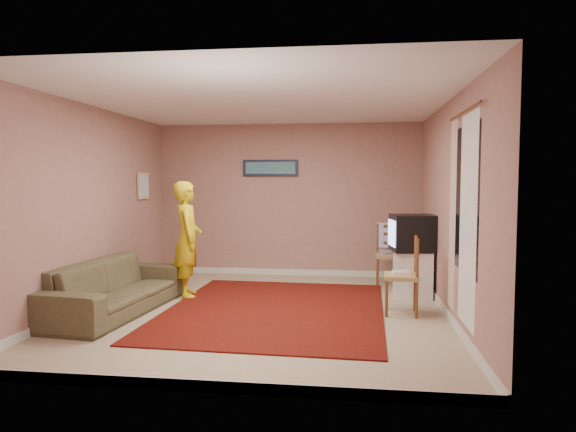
# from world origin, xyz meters

# --- Properties ---
(ground) EXTENTS (5.00, 5.00, 0.00)m
(ground) POSITION_xyz_m (0.00, 0.00, 0.00)
(ground) COLOR tan
(ground) RESTS_ON ground
(wall_back) EXTENTS (4.50, 0.02, 2.60)m
(wall_back) POSITION_xyz_m (0.00, 2.50, 1.30)
(wall_back) COLOR #A3756B
(wall_back) RESTS_ON ground
(wall_front) EXTENTS (4.50, 0.02, 2.60)m
(wall_front) POSITION_xyz_m (0.00, -2.50, 1.30)
(wall_front) COLOR #A3756B
(wall_front) RESTS_ON ground
(wall_left) EXTENTS (0.02, 5.00, 2.60)m
(wall_left) POSITION_xyz_m (-2.25, 0.00, 1.30)
(wall_left) COLOR #A3756B
(wall_left) RESTS_ON ground
(wall_right) EXTENTS (0.02, 5.00, 2.60)m
(wall_right) POSITION_xyz_m (2.25, 0.00, 1.30)
(wall_right) COLOR #A3756B
(wall_right) RESTS_ON ground
(ceiling) EXTENTS (4.50, 5.00, 0.02)m
(ceiling) POSITION_xyz_m (0.00, 0.00, 2.60)
(ceiling) COLOR white
(ceiling) RESTS_ON wall_back
(baseboard_back) EXTENTS (4.50, 0.02, 0.10)m
(baseboard_back) POSITION_xyz_m (0.00, 2.49, 0.05)
(baseboard_back) COLOR silver
(baseboard_back) RESTS_ON ground
(baseboard_front) EXTENTS (4.50, 0.02, 0.10)m
(baseboard_front) POSITION_xyz_m (0.00, -2.49, 0.05)
(baseboard_front) COLOR silver
(baseboard_front) RESTS_ON ground
(baseboard_left) EXTENTS (0.02, 5.00, 0.10)m
(baseboard_left) POSITION_xyz_m (-2.24, 0.00, 0.05)
(baseboard_left) COLOR silver
(baseboard_left) RESTS_ON ground
(baseboard_right) EXTENTS (0.02, 5.00, 0.10)m
(baseboard_right) POSITION_xyz_m (2.24, 0.00, 0.05)
(baseboard_right) COLOR silver
(baseboard_right) RESTS_ON ground
(window) EXTENTS (0.01, 1.10, 1.50)m
(window) POSITION_xyz_m (2.24, -0.90, 1.45)
(window) COLOR black
(window) RESTS_ON wall_right
(curtain_sheer) EXTENTS (0.01, 0.75, 2.10)m
(curtain_sheer) POSITION_xyz_m (2.23, -1.05, 1.25)
(curtain_sheer) COLOR white
(curtain_sheer) RESTS_ON wall_right
(curtain_floral) EXTENTS (0.01, 0.35, 2.10)m
(curtain_floral) POSITION_xyz_m (2.21, -0.35, 1.25)
(curtain_floral) COLOR white
(curtain_floral) RESTS_ON wall_right
(curtain_rod) EXTENTS (0.02, 1.40, 0.02)m
(curtain_rod) POSITION_xyz_m (2.20, -0.90, 2.32)
(curtain_rod) COLOR brown
(curtain_rod) RESTS_ON wall_right
(picture_back) EXTENTS (0.95, 0.04, 0.28)m
(picture_back) POSITION_xyz_m (-0.30, 2.47, 1.85)
(picture_back) COLOR #131A36
(picture_back) RESTS_ON wall_back
(picture_left) EXTENTS (0.04, 0.38, 0.42)m
(picture_left) POSITION_xyz_m (-2.22, 1.60, 1.55)
(picture_left) COLOR #CBB78B
(picture_left) RESTS_ON wall_left
(area_rug) EXTENTS (2.79, 3.44, 0.02)m
(area_rug) POSITION_xyz_m (0.15, 0.07, 0.01)
(area_rug) COLOR #320D05
(area_rug) RESTS_ON ground
(tv_cabinet) EXTENTS (0.51, 0.46, 0.65)m
(tv_cabinet) POSITION_xyz_m (1.95, 1.06, 0.32)
(tv_cabinet) COLOR white
(tv_cabinet) RESTS_ON ground
(crt_tv) EXTENTS (0.66, 0.60, 0.51)m
(crt_tv) POSITION_xyz_m (1.94, 1.06, 0.90)
(crt_tv) COLOR black
(crt_tv) RESTS_ON tv_cabinet
(chair_a) EXTENTS (0.44, 0.42, 0.51)m
(chair_a) POSITION_xyz_m (1.69, 1.84, 0.58)
(chair_a) COLOR tan
(chair_a) RESTS_ON ground
(dvd_player) EXTENTS (0.35, 0.27, 0.06)m
(dvd_player) POSITION_xyz_m (1.69, 1.84, 0.51)
(dvd_player) COLOR silver
(dvd_player) RESTS_ON chair_a
(blue_throw) EXTENTS (0.38, 0.05, 0.39)m
(blue_throw) POSITION_xyz_m (1.69, 2.03, 0.76)
(blue_throw) COLOR #95AEF5
(blue_throw) RESTS_ON chair_a
(chair_b) EXTENTS (0.44, 0.46, 0.52)m
(chair_b) POSITION_xyz_m (1.71, 0.09, 0.58)
(chair_b) COLOR tan
(chair_b) RESTS_ON ground
(game_console) EXTENTS (0.22, 0.17, 0.04)m
(game_console) POSITION_xyz_m (1.71, 0.09, 0.51)
(game_console) COLOR white
(game_console) RESTS_ON chair_b
(sofa) EXTENTS (1.06, 2.27, 0.64)m
(sofa) POSITION_xyz_m (-1.80, -0.31, 0.32)
(sofa) COLOR brown
(sofa) RESTS_ON ground
(person) EXTENTS (0.56, 0.69, 1.63)m
(person) POSITION_xyz_m (-1.20, 0.69, 0.81)
(person) COLOR gold
(person) RESTS_ON ground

